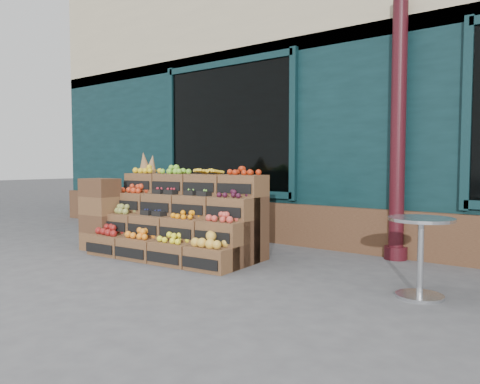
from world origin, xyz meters
The scene contains 6 objects.
ground centered at (0.00, 0.00, 0.00)m, with size 60.00×60.00×0.00m, color #4C4C4F.
shop_facade centered at (0.00, 5.11, 2.40)m, with size 12.00×6.24×4.80m.
crate_display centered at (-1.08, 0.58, 0.42)m, with size 2.23×1.21×1.35m.
spare_crates centered at (-2.22, 0.18, 0.49)m, with size 0.51×0.36×0.98m.
bistro_table centered at (1.95, 0.53, 0.45)m, with size 0.57×0.57×0.71m.
shopkeeper centered at (-2.07, 2.86, 0.91)m, with size 0.67×0.44×1.83m, color #164E19.
Camera 1 is at (3.19, -3.67, 1.19)m, focal length 35.00 mm.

